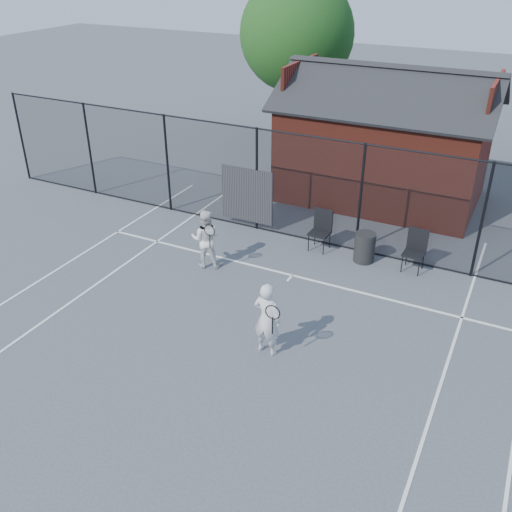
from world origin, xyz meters
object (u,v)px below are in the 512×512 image
at_px(player_front, 267,319).
at_px(clubhouse, 384,149).
at_px(chair_left, 320,231).
at_px(chair_right, 414,252).
at_px(waste_bin, 365,247).
at_px(player_back, 206,239).

bearing_deg(player_front, clubhouse, 91.52).
bearing_deg(chair_left, chair_right, 1.89).
relative_size(chair_left, chair_right, 1.02).
bearing_deg(waste_bin, chair_right, 2.87).
relative_size(clubhouse, waste_bin, 8.23).
relative_size(player_front, player_back, 1.05).
relative_size(player_back, chair_left, 1.42).
bearing_deg(player_front, waste_bin, 82.23).
xyz_separation_m(chair_left, chair_right, (2.52, 0.00, -0.01)).
relative_size(player_front, chair_right, 1.52).
bearing_deg(player_back, chair_right, 23.86).
bearing_deg(chair_left, player_front, -80.07).
bearing_deg(waste_bin, clubhouse, 100.93).
bearing_deg(player_back, chair_left, 43.07).
bearing_deg(player_front, chair_right, 67.97).
height_order(player_front, waste_bin, player_front).
bearing_deg(chair_left, clubhouse, 86.53).
distance_m(player_front, player_back, 3.85).
bearing_deg(waste_bin, chair_left, 177.19).
distance_m(clubhouse, player_front, 9.06).
xyz_separation_m(player_front, waste_bin, (0.62, 4.56, -0.42)).
bearing_deg(player_back, waste_bin, 30.14).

